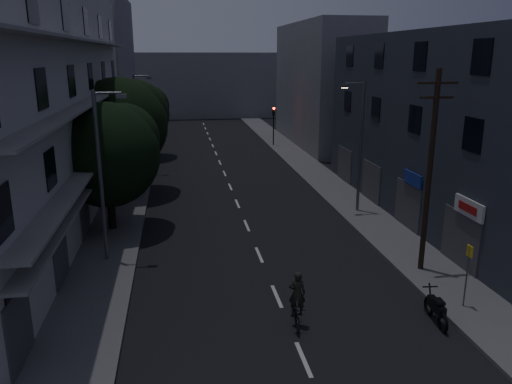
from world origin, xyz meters
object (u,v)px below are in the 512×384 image
object	(u,v)px
utility_pole	(430,169)
cyclist	(297,308)
motorcycle	(436,310)
bus_stop_sign	(468,265)

from	to	relation	value
utility_pole	cyclist	xyz separation A→B (m)	(-6.79, -3.77, -4.14)
motorcycle	utility_pole	bearing A→B (deg)	74.92
bus_stop_sign	motorcycle	bearing A→B (deg)	-154.89
bus_stop_sign	motorcycle	xyz separation A→B (m)	(-1.58, -0.74, -1.38)
cyclist	bus_stop_sign	bearing A→B (deg)	10.26
cyclist	motorcycle	bearing A→B (deg)	2.56
utility_pole	cyclist	distance (m)	8.80
utility_pole	bus_stop_sign	distance (m)	4.68
bus_stop_sign	cyclist	distance (m)	6.88
motorcycle	cyclist	size ratio (longest dim) A/B	0.94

